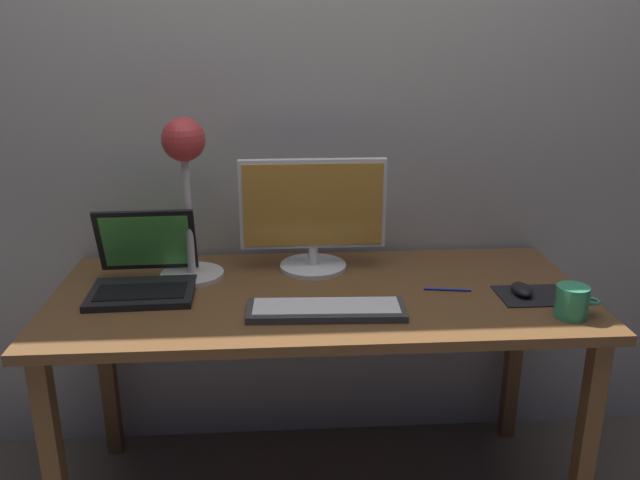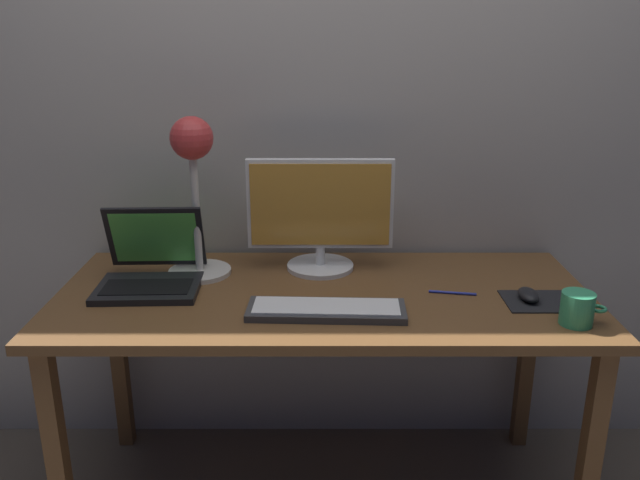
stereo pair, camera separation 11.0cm
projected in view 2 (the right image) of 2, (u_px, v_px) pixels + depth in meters
The scene contains 10 objects.
back_wall at pixel (320, 89), 2.16m from camera, with size 4.80×0.06×2.60m, color #A8A099.
desk at pixel (321, 315), 1.98m from camera, with size 1.60×0.70×0.74m.
monitor at pixel (318, 213), 2.08m from camera, with size 0.47×0.22×0.37m.
keyboard_main at pixel (324, 310), 1.80m from camera, with size 0.45×0.16×0.03m.
laptop at pixel (149, 264), 2.00m from camera, with size 0.31×0.31×0.23m.
desk_lamp at pixel (191, 170), 1.98m from camera, with size 0.20×0.20×0.51m.
mousepad at pixel (536, 301), 1.88m from camera, with size 0.20×0.16×0.00m, color black.
mouse at pixel (526, 294), 1.88m from camera, with size 0.06×0.10×0.03m, color black.
coffee_mug at pixel (575, 308), 1.73m from camera, with size 0.12×0.09×0.09m.
pen at pixel (450, 293), 1.93m from camera, with size 0.01×0.01×0.14m, color #2633A5.
Camera 2 is at (-0.01, -1.80, 1.50)m, focal length 36.40 mm.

